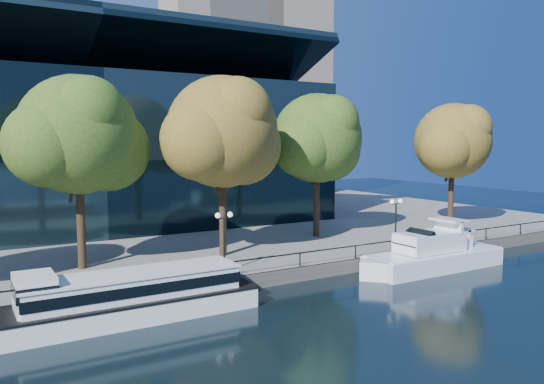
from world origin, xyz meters
TOP-DOWN VIEW (x-y plane):
  - ground at (0.00, 0.00)m, footprint 160.00×160.00m
  - promenade at (0.00, 36.38)m, footprint 90.00×67.08m
  - railing at (0.00, 3.25)m, footprint 88.20×0.08m
  - convention_building at (-4.00, 31.79)m, footprint 50.00×24.57m
  - office_tower at (28.00, 55.00)m, footprint 22.50×22.50m
  - tour_boat at (-8.19, 1.35)m, footprint 16.35×3.65m
  - cruiser_near at (15.07, 0.66)m, footprint 13.06×3.36m
  - cruiser_far at (17.27, 0.96)m, footprint 9.21×2.55m
  - tree_2 at (-7.97, 10.47)m, footprint 10.04×8.23m
  - tree_3 at (2.18, 9.27)m, footprint 10.50×8.61m
  - tree_4 at (13.12, 12.26)m, footprint 10.11×8.29m
  - tree_5 at (28.64, 10.15)m, footprint 9.61×7.88m
  - lamp_1 at (-0.23, 4.50)m, footprint 1.26×0.36m
  - lamp_2 at (15.24, 4.50)m, footprint 1.26×0.36m

SIDE VIEW (x-z plane):
  - ground at x=0.00m, z-range 0.00..0.00m
  - promenade at x=0.00m, z-range 0.00..1.00m
  - cruiser_far at x=17.27m, z-range -0.55..2.46m
  - cruiser_near at x=15.07m, z-range -0.72..3.07m
  - tour_boat at x=-8.19m, z-range -0.23..2.87m
  - railing at x=0.00m, z-range 1.44..2.43m
  - lamp_1 at x=-0.23m, z-range 1.97..6.00m
  - lamp_2 at x=15.24m, z-range 1.97..6.00m
  - convention_building at x=-4.00m, z-range -2.21..19.22m
  - tree_5 at x=28.64m, z-range 3.27..15.85m
  - tree_4 at x=13.12m, z-range 3.28..16.29m
  - tree_2 at x=-7.97m, z-range 3.38..16.53m
  - tree_3 at x=2.18m, z-range 3.42..17.02m
  - office_tower at x=28.00m, z-range 0.07..65.97m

